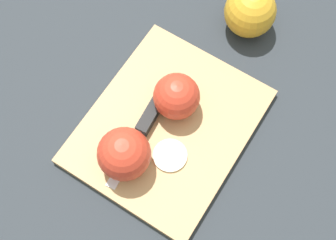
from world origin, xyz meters
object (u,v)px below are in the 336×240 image
object	(u,v)px
apple_half_right	(124,154)
apple_whole	(250,12)
knife	(146,122)
apple_half_left	(176,96)

from	to	relation	value
apple_half_right	apple_whole	size ratio (longest dim) A/B	0.80
apple_half_right	knife	world-z (taller)	apple_half_right
apple_half_right	apple_whole	bearing A→B (deg)	124.24
apple_half_right	knife	size ratio (longest dim) A/B	0.50
apple_half_left	apple_whole	size ratio (longest dim) A/B	0.73
apple_half_left	apple_half_right	size ratio (longest dim) A/B	0.91
apple_half_left	knife	bearing A→B (deg)	-152.50
apple_half_left	knife	world-z (taller)	apple_half_left
apple_half_right	apple_whole	distance (m)	0.33
apple_half_left	apple_half_right	xyz separation A→B (m)	(0.12, -0.04, 0.00)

